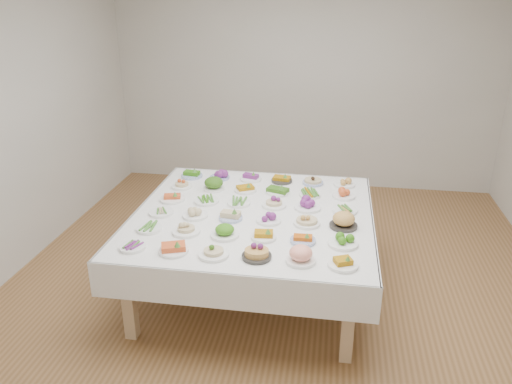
# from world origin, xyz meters

# --- Properties ---
(room_envelope) EXTENTS (5.02, 5.02, 2.81)m
(room_envelope) POSITION_xyz_m (0.00, 0.00, 1.83)
(room_envelope) COLOR olive
(room_envelope) RESTS_ON ground
(display_table) EXTENTS (2.02, 2.02, 0.75)m
(display_table) POSITION_xyz_m (-0.22, -0.22, 0.68)
(display_table) COLOR white
(display_table) RESTS_ON ground
(dish_0) EXTENTS (0.19, 0.19, 0.04)m
(dish_0) POSITION_xyz_m (-0.99, -0.99, 0.77)
(dish_0) COLOR white
(dish_0) RESTS_ON display_table
(dish_1) EXTENTS (0.21, 0.21, 0.10)m
(dish_1) POSITION_xyz_m (-0.67, -0.99, 0.79)
(dish_1) COLOR white
(dish_1) RESTS_ON display_table
(dish_2) EXTENTS (0.22, 0.22, 0.11)m
(dish_2) POSITION_xyz_m (-0.38, -0.99, 0.80)
(dish_2) COLOR white
(dish_2) RESTS_ON display_table
(dish_3) EXTENTS (0.21, 0.21, 0.12)m
(dish_3) POSITION_xyz_m (-0.07, -0.98, 0.81)
(dish_3) COLOR #2D2B28
(dish_3) RESTS_ON display_table
(dish_4) EXTENTS (0.21, 0.21, 0.12)m
(dish_4) POSITION_xyz_m (0.24, -0.98, 0.81)
(dish_4) COLOR white
(dish_4) RESTS_ON display_table
(dish_5) EXTENTS (0.21, 0.21, 0.08)m
(dish_5) POSITION_xyz_m (0.53, -1.00, 0.78)
(dish_5) COLOR white
(dish_5) RESTS_ON display_table
(dish_6) EXTENTS (0.20, 0.20, 0.05)m
(dish_6) POSITION_xyz_m (-0.98, -0.68, 0.77)
(dish_6) COLOR white
(dish_6) RESTS_ON display_table
(dish_7) EXTENTS (0.22, 0.22, 0.12)m
(dish_7) POSITION_xyz_m (-0.67, -0.68, 0.80)
(dish_7) COLOR white
(dish_7) RESTS_ON display_table
(dish_8) EXTENTS (0.22, 0.22, 0.13)m
(dish_8) POSITION_xyz_m (-0.36, -0.69, 0.81)
(dish_8) COLOR white
(dish_8) RESTS_ON display_table
(dish_9) EXTENTS (0.19, 0.19, 0.09)m
(dish_9) POSITION_xyz_m (-0.06, -0.68, 0.79)
(dish_9) COLOR white
(dish_9) RESTS_ON display_table
(dish_10) EXTENTS (0.19, 0.19, 0.08)m
(dish_10) POSITION_xyz_m (0.24, -0.69, 0.78)
(dish_10) COLOR #4C66B2
(dish_10) RESTS_ON display_table
(dish_11) EXTENTS (0.22, 0.22, 0.11)m
(dish_11) POSITION_xyz_m (0.53, -0.68, 0.80)
(dish_11) COLOR white
(dish_11) RESTS_ON display_table
(dish_12) EXTENTS (0.20, 0.20, 0.05)m
(dish_12) POSITION_xyz_m (-0.99, -0.37, 0.77)
(dish_12) COLOR white
(dish_12) RESTS_ON display_table
(dish_13) EXTENTS (0.21, 0.21, 0.10)m
(dish_13) POSITION_xyz_m (-0.68, -0.38, 0.79)
(dish_13) COLOR white
(dish_13) RESTS_ON display_table
(dish_14) EXTENTS (0.19, 0.19, 0.09)m
(dish_14) POSITION_xyz_m (-0.38, -0.38, 0.79)
(dish_14) COLOR #4C66B2
(dish_14) RESTS_ON display_table
(dish_15) EXTENTS (0.20, 0.20, 0.09)m
(dish_15) POSITION_xyz_m (-0.07, -0.38, 0.79)
(dish_15) COLOR white
(dish_15) RESTS_ON display_table
(dish_16) EXTENTS (0.21, 0.21, 0.12)m
(dish_16) POSITION_xyz_m (0.25, -0.38, 0.81)
(dish_16) COLOR white
(dish_16) RESTS_ON display_table
(dish_17) EXTENTS (0.22, 0.22, 0.13)m
(dish_17) POSITION_xyz_m (0.54, -0.38, 0.81)
(dish_17) COLOR #2D2B28
(dish_17) RESTS_ON display_table
(dish_18) EXTENTS (0.22, 0.22, 0.10)m
(dish_18) POSITION_xyz_m (-0.98, -0.08, 0.79)
(dish_18) COLOR white
(dish_18) RESTS_ON display_table
(dish_19) EXTENTS (0.22, 0.22, 0.05)m
(dish_19) POSITION_xyz_m (-0.67, -0.07, 0.77)
(dish_19) COLOR white
(dish_19) RESTS_ON display_table
(dish_20) EXTENTS (0.20, 0.20, 0.05)m
(dish_20) POSITION_xyz_m (-0.37, -0.07, 0.77)
(dish_20) COLOR white
(dish_20) RESTS_ON display_table
(dish_21) EXTENTS (0.21, 0.21, 0.12)m
(dish_21) POSITION_xyz_m (-0.06, -0.06, 0.81)
(dish_21) COLOR white
(dish_21) RESTS_ON display_table
(dish_22) EXTENTS (0.23, 0.23, 0.11)m
(dish_22) POSITION_xyz_m (0.23, -0.07, 0.80)
(dish_22) COLOR white
(dish_22) RESTS_ON display_table
(dish_23) EXTENTS (0.21, 0.21, 0.05)m
(dish_23) POSITION_xyz_m (0.55, -0.07, 0.77)
(dish_23) COLOR white
(dish_23) RESTS_ON display_table
(dish_24) EXTENTS (0.19, 0.19, 0.09)m
(dish_24) POSITION_xyz_m (-0.99, 0.24, 0.79)
(dish_24) COLOR white
(dish_24) RESTS_ON display_table
(dish_25) EXTENTS (0.22, 0.22, 0.13)m
(dish_25) POSITION_xyz_m (-0.67, 0.23, 0.81)
(dish_25) COLOR white
(dish_25) RESTS_ON display_table
(dish_26) EXTENTS (0.20, 0.20, 0.09)m
(dish_26) POSITION_xyz_m (-0.37, 0.24, 0.79)
(dish_26) COLOR white
(dish_26) RESTS_ON display_table
(dish_27) EXTENTS (0.20, 0.20, 0.10)m
(dish_27) POSITION_xyz_m (-0.06, 0.23, 0.79)
(dish_27) COLOR white
(dish_27) RESTS_ON display_table
(dish_28) EXTENTS (0.21, 0.19, 0.05)m
(dish_28) POSITION_xyz_m (0.23, 0.22, 0.77)
(dish_28) COLOR white
(dish_28) RESTS_ON display_table
(dish_29) EXTENTS (0.21, 0.21, 0.09)m
(dish_29) POSITION_xyz_m (0.54, 0.24, 0.79)
(dish_29) COLOR white
(dish_29) RESTS_ON display_table
(dish_30) EXTENTS (0.21, 0.21, 0.10)m
(dish_30) POSITION_xyz_m (-0.97, 0.53, 0.79)
(dish_30) COLOR #4C66B2
(dish_30) RESTS_ON display_table
(dish_31) EXTENTS (0.19, 0.19, 0.09)m
(dish_31) POSITION_xyz_m (-0.69, 0.53, 0.79)
(dish_31) COLOR #4C66B2
(dish_31) RESTS_ON display_table
(dish_32) EXTENTS (0.21, 0.21, 0.08)m
(dish_32) POSITION_xyz_m (-0.37, 0.54, 0.78)
(dish_32) COLOR white
(dish_32) RESTS_ON display_table
(dish_33) EXTENTS (0.20, 0.20, 0.09)m
(dish_33) POSITION_xyz_m (-0.06, 0.54, 0.79)
(dish_33) COLOR #2D2B28
(dish_33) RESTS_ON display_table
(dish_34) EXTENTS (0.20, 0.20, 0.11)m
(dish_34) POSITION_xyz_m (0.25, 0.53, 0.80)
(dish_34) COLOR #4C66B2
(dish_34) RESTS_ON display_table
(dish_35) EXTENTS (0.20, 0.20, 0.08)m
(dish_35) POSITION_xyz_m (0.55, 0.53, 0.78)
(dish_35) COLOR white
(dish_35) RESTS_ON display_table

